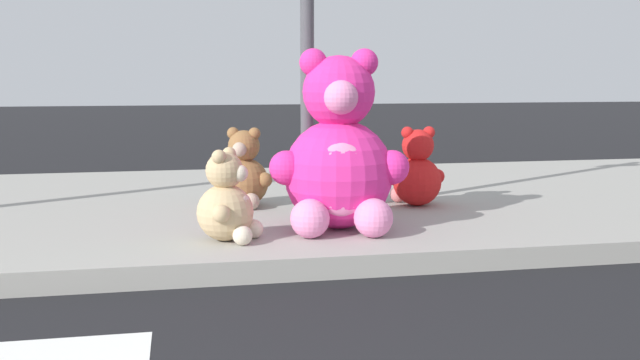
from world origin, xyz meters
TOP-DOWN VIEW (x-y plane):
  - sidewalk at (0.00, 5.20)m, footprint 28.00×4.40m
  - sign_pole at (1.00, 4.40)m, footprint 0.56×0.11m
  - plush_pink_large at (1.13, 3.81)m, footprint 1.01×0.92m
  - plush_red at (2.01, 4.63)m, footprint 0.53×0.46m
  - plush_tan at (0.30, 3.58)m, footprint 0.46×0.46m
  - plush_brown at (0.52, 4.87)m, footprint 0.50×0.49m
  - plush_teal at (1.53, 4.86)m, footprint 0.38×0.37m

SIDE VIEW (x-z plane):
  - sidewalk at x=0.00m, z-range 0.00..0.15m
  - plush_teal at x=1.53m, z-range 0.10..0.63m
  - plush_tan at x=0.30m, z-range 0.09..0.72m
  - plush_brown at x=0.52m, z-range 0.08..0.77m
  - plush_red at x=2.01m, z-range 0.08..0.77m
  - plush_pink_large at x=1.13m, z-range 0.02..1.34m
  - sign_pole at x=1.00m, z-range 0.25..3.45m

